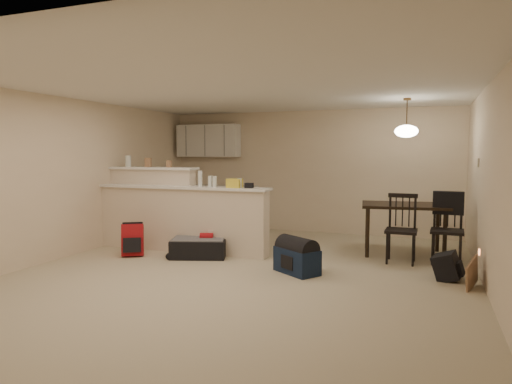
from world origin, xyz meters
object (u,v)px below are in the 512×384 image
at_px(red_backpack, 133,240).
at_px(black_daypack, 447,266).
at_px(dining_table, 404,210).
at_px(dining_chair_near, 401,229).
at_px(suitcase, 199,248).
at_px(pendant_lamp, 406,131).
at_px(dining_chair_far, 447,229).
at_px(navy_duffel, 297,261).

height_order(red_backpack, black_daypack, red_backpack).
distance_m(dining_table, dining_chair_near, 0.65).
bearing_deg(suitcase, pendant_lamp, 5.27).
distance_m(pendant_lamp, dining_chair_near, 1.60).
xyz_separation_m(dining_chair_far, red_backpack, (-4.67, -1.17, -0.27)).
height_order(pendant_lamp, dining_chair_near, pendant_lamp).
bearing_deg(dining_chair_far, red_backpack, -162.99).
bearing_deg(dining_table, black_daypack, -72.80).
bearing_deg(red_backpack, dining_chair_far, -17.38).
bearing_deg(red_backpack, black_daypack, -27.81).
xyz_separation_m(dining_chair_far, black_daypack, (-0.02, -0.87, -0.35)).
height_order(pendant_lamp, suitcase, pendant_lamp).
height_order(pendant_lamp, dining_chair_far, pendant_lamp).
bearing_deg(suitcase, dining_table, 5.27).
bearing_deg(red_backpack, dining_chair_near, -17.35).
height_order(pendant_lamp, navy_duffel, pendant_lamp).
xyz_separation_m(suitcase, navy_duffel, (1.71, -0.39, 0.03)).
relative_size(dining_table, black_daypack, 3.71).
bearing_deg(dining_chair_far, dining_table, 147.07).
bearing_deg(pendant_lamp, black_daypack, -65.52).
bearing_deg(dining_chair_near, suitcase, -165.75).
xyz_separation_m(dining_chair_near, suitcase, (-3.00, -0.72, -0.37)).
distance_m(dining_chair_far, navy_duffel, 2.33).
bearing_deg(pendant_lamp, suitcase, -156.16).
bearing_deg(navy_duffel, black_daypack, 46.51).
height_order(dining_table, red_backpack, dining_table).
distance_m(suitcase, red_backpack, 1.08).
relative_size(navy_duffel, black_daypack, 1.65).
height_order(dining_table, black_daypack, dining_table).
bearing_deg(dining_chair_near, red_backpack, -165.07).
xyz_separation_m(suitcase, black_daypack, (3.61, 0.00, 0.03)).
height_order(pendant_lamp, red_backpack, pendant_lamp).
height_order(dining_table, dining_chair_near, dining_chair_near).
relative_size(pendant_lamp, red_backpack, 1.23).
relative_size(dining_chair_far, suitcase, 1.23).
relative_size(red_backpack, navy_duffel, 0.80).
distance_m(pendant_lamp, navy_duffel, 2.82).
bearing_deg(suitcase, navy_duffel, -31.50).
xyz_separation_m(dining_table, pendant_lamp, (-0.00, -0.00, 1.27)).
distance_m(dining_chair_near, dining_chair_far, 0.66).
height_order(dining_chair_near, navy_duffel, dining_chair_near).
height_order(dining_chair_near, black_daypack, dining_chair_near).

